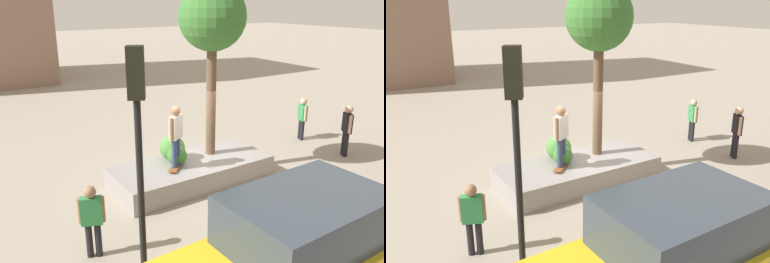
# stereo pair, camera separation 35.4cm
# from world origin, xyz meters

# --- Properties ---
(ground_plane) EXTENTS (120.00, 120.00, 0.00)m
(ground_plane) POSITION_xyz_m (0.00, 0.00, 0.00)
(ground_plane) COLOR #9E9384
(planter_ledge) EXTENTS (4.52, 1.89, 0.61)m
(planter_ledge) POSITION_xyz_m (0.42, 0.13, 0.30)
(planter_ledge) COLOR gray
(planter_ledge) RESTS_ON ground
(plaza_tree) EXTENTS (1.85, 1.85, 4.83)m
(plaza_tree) POSITION_xyz_m (-0.40, -0.14, 4.43)
(plaza_tree) COLOR brown
(plaza_tree) RESTS_ON planter_ledge
(boxwood_shrub) EXTENTS (0.72, 0.72, 0.72)m
(boxwood_shrub) POSITION_xyz_m (0.79, -0.32, 0.97)
(boxwood_shrub) COLOR #4C8C3D
(boxwood_shrub) RESTS_ON planter_ledge
(hedge_clump) EXTENTS (0.55, 0.55, 0.55)m
(hedge_clump) POSITION_xyz_m (0.88, 0.07, 0.88)
(hedge_clump) COLOR #3D7A33
(hedge_clump) RESTS_ON planter_ledge
(skateboard) EXTENTS (0.75, 0.68, 0.07)m
(skateboard) POSITION_xyz_m (1.03, 0.29, 0.66)
(skateboard) COLOR brown
(skateboard) RESTS_ON planter_ledge
(skateboarder) EXTENTS (0.50, 0.39, 1.67)m
(skateboarder) POSITION_xyz_m (1.03, 0.29, 1.64)
(skateboarder) COLOR navy
(skateboarder) RESTS_ON skateboard
(taxi_cab) EXTENTS (4.61, 2.22, 2.12)m
(taxi_cab) POSITION_xyz_m (1.81, 5.24, 1.08)
(taxi_cab) COLOR gold
(taxi_cab) RESTS_ON ground
(traffic_light_corner) EXTENTS (0.36, 0.37, 4.27)m
(traffic_light_corner) POSITION_xyz_m (3.42, 3.07, 2.92)
(traffic_light_corner) COLOR black
(traffic_light_corner) RESTS_ON ground
(pedestrian_crossing) EXTENTS (0.50, 0.32, 1.56)m
(pedestrian_crossing) POSITION_xyz_m (3.98, 1.97, 0.90)
(pedestrian_crossing) COLOR black
(pedestrian_crossing) RESTS_ON ground
(bystander_watching) EXTENTS (0.32, 0.50, 1.56)m
(bystander_watching) POSITION_xyz_m (-4.96, -0.72, 0.90)
(bystander_watching) COLOR black
(bystander_watching) RESTS_ON ground
(passerby_with_bag) EXTENTS (0.42, 0.50, 1.71)m
(passerby_with_bag) POSITION_xyz_m (-4.93, 1.19, 0.99)
(passerby_with_bag) COLOR black
(passerby_with_bag) RESTS_ON ground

